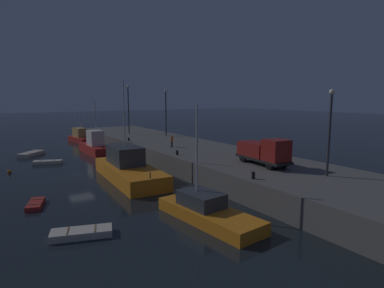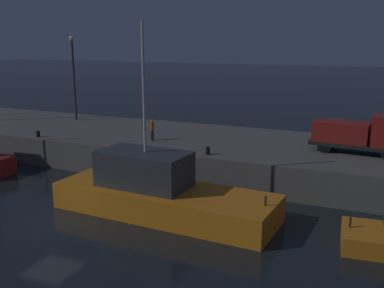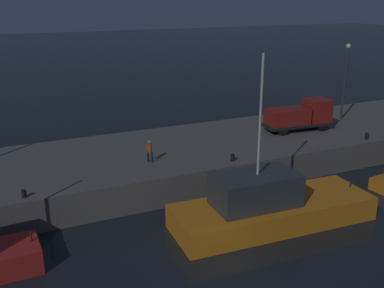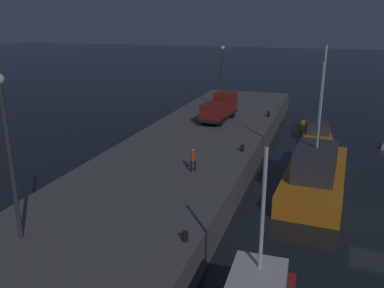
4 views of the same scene
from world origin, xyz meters
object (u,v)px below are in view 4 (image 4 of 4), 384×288
object	(u,v)px
dockworker	(193,159)
fishing_boat_blue	(315,173)
bollard_central	(242,148)
bollard_east	(185,236)
utility_truck	(220,108)
lamp_post_central	(222,72)
fishing_boat_orange	(316,132)
lamp_post_east	(9,146)
bollard_west	(268,114)

from	to	relation	value
dockworker	fishing_boat_blue	bearing A→B (deg)	-58.96
bollard_central	dockworker	bearing A→B (deg)	156.98
fishing_boat_blue	bollard_east	distance (m)	14.26
utility_truck	lamp_post_central	bearing A→B (deg)	12.65
dockworker	bollard_central	xyz separation A→B (m)	(5.29, -2.25, -0.63)
lamp_post_central	bollard_east	size ratio (longest dim) A/B	15.10
bollard_east	fishing_boat_orange	bearing A→B (deg)	-10.30
lamp_post_east	bollard_east	distance (m)	8.72
fishing_boat_orange	utility_truck	world-z (taller)	fishing_boat_orange
lamp_post_east	fishing_boat_orange	bearing A→B (deg)	-22.86
utility_truck	fishing_boat_orange	bearing A→B (deg)	-67.07
fishing_boat_orange	bollard_central	xyz separation A→B (m)	(-12.90, 5.08, 1.66)
utility_truck	dockworker	size ratio (longest dim) A/B	3.96
utility_truck	dockworker	world-z (taller)	utility_truck
lamp_post_central	bollard_west	xyz separation A→B (m)	(-2.50, -5.70, -3.84)
lamp_post_central	fishing_boat_blue	bearing A→B (deg)	-144.42
fishing_boat_orange	utility_truck	xyz separation A→B (m)	(-3.93, 9.30, 2.72)
lamp_post_central	bollard_central	xyz separation A→B (m)	(-14.75, -5.51, -3.88)
lamp_post_central	bollard_central	distance (m)	16.21
bollard_central	bollard_east	size ratio (longest dim) A/B	1.09
dockworker	bollard_central	distance (m)	5.79
utility_truck	bollard_central	world-z (taller)	utility_truck
dockworker	bollard_west	world-z (taller)	dockworker
utility_truck	bollard_east	world-z (taller)	utility_truck
utility_truck	bollard_west	world-z (taller)	utility_truck
utility_truck	bollard_east	bearing A→B (deg)	-168.98
lamp_post_central	fishing_boat_orange	bearing A→B (deg)	-99.88
fishing_boat_blue	bollard_west	size ratio (longest dim) A/B	22.05
utility_truck	bollard_west	size ratio (longest dim) A/B	10.88
lamp_post_central	utility_truck	world-z (taller)	lamp_post_central
lamp_post_central	utility_truck	xyz separation A→B (m)	(-5.78, -1.30, -2.82)
lamp_post_central	bollard_east	bearing A→B (deg)	-168.65
lamp_post_east	lamp_post_central	size ratio (longest dim) A/B	1.09
fishing_boat_blue	bollard_central	xyz separation A→B (m)	(0.63, 5.49, 1.18)
bollard_west	utility_truck	bearing A→B (deg)	126.64
dockworker	bollard_west	distance (m)	17.72
fishing_boat_orange	lamp_post_east	distance (m)	31.90
utility_truck	bollard_central	distance (m)	9.97
fishing_boat_blue	bollard_east	xyz separation A→B (m)	(-13.21, 5.27, 1.16)
fishing_boat_blue	bollard_east	size ratio (longest dim) A/B	27.12
bollard_west	bollard_east	xyz separation A→B (m)	(-26.09, -0.03, -0.05)
bollard_west	bollard_east	distance (m)	26.09
fishing_boat_blue	bollard_west	world-z (taller)	fishing_boat_blue
lamp_post_central	bollard_central	bearing A→B (deg)	-159.51
fishing_boat_blue	dockworker	bearing A→B (deg)	121.04
bollard_central	bollard_east	distance (m)	13.84
fishing_boat_blue	fishing_boat_orange	xyz separation A→B (m)	(13.54, 0.41, -0.49)
fishing_boat_orange	bollard_central	bearing A→B (deg)	158.49
fishing_boat_orange	lamp_post_east	bearing A→B (deg)	157.14
fishing_boat_blue	dockworker	world-z (taller)	fishing_boat_blue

